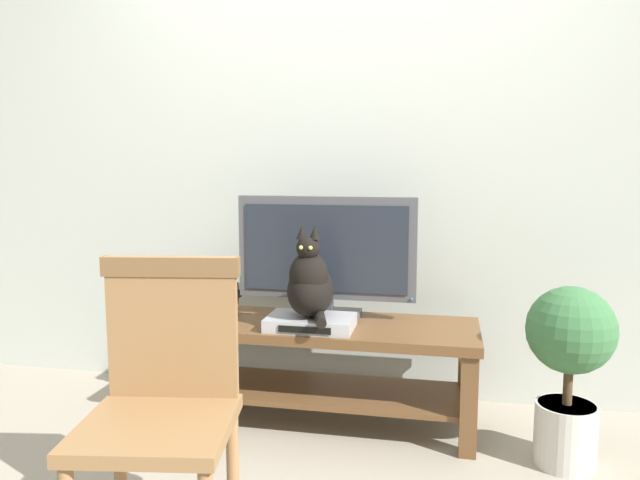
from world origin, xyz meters
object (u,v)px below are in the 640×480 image
object	(u,v)px
tv	(326,253)
book_stack	(211,299)
cat	(310,284)
tv_stand	(322,352)
media_box	(311,322)
potted_plant	(569,359)
wooden_chair	(164,390)

from	to	relation	value
tv	book_stack	xyz separation A→B (m)	(-0.55, -0.05, -0.23)
tv	cat	distance (m)	0.24
cat	book_stack	world-z (taller)	cat
tv_stand	media_box	distance (m)	0.20
tv	media_box	xyz separation A→B (m)	(-0.03, -0.20, -0.28)
media_box	potted_plant	distance (m)	1.06
tv_stand	cat	world-z (taller)	cat
wooden_chair	potted_plant	world-z (taller)	wooden_chair
media_box	book_stack	bearing A→B (deg)	164.03
media_box	book_stack	size ratio (longest dim) A/B	1.42
tv_stand	wooden_chair	size ratio (longest dim) A/B	1.53
potted_plant	cat	bearing A→B (deg)	175.86
tv	wooden_chair	size ratio (longest dim) A/B	0.91
media_box	cat	distance (m)	0.18
tv_stand	book_stack	xyz separation A→B (m)	(-0.55, 0.05, 0.21)
tv_stand	wooden_chair	bearing A→B (deg)	-104.26
cat	wooden_chair	distance (m)	0.97
tv	potted_plant	xyz separation A→B (m)	(1.02, -0.29, -0.34)
tv	potted_plant	size ratio (longest dim) A/B	1.15
tv_stand	tv	size ratio (longest dim) A/B	1.68
tv_stand	potted_plant	distance (m)	1.05
tv	cat	world-z (taller)	tv
book_stack	tv_stand	bearing A→B (deg)	-4.69
wooden_chair	book_stack	distance (m)	1.13
tv	cat	xyz separation A→B (m)	(-0.03, -0.21, -0.10)
tv	media_box	bearing A→B (deg)	-98.88
media_box	wooden_chair	world-z (taller)	wooden_chair
wooden_chair	potted_plant	bearing A→B (deg)	33.44
media_box	book_stack	distance (m)	0.54
potted_plant	tv_stand	bearing A→B (deg)	169.28
cat	book_stack	distance (m)	0.56
media_box	potted_plant	world-z (taller)	potted_plant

